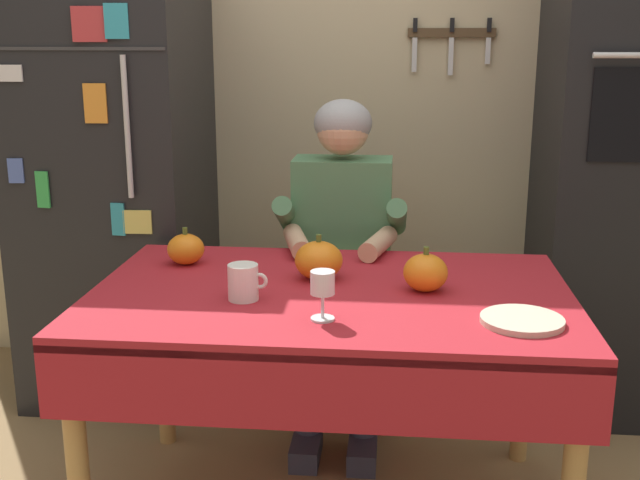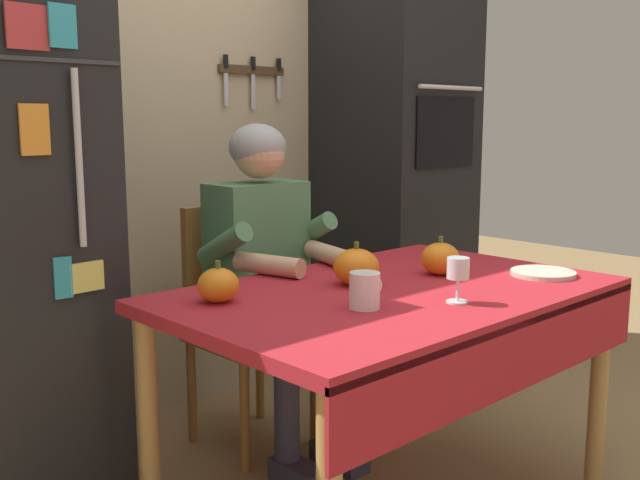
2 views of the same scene
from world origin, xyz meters
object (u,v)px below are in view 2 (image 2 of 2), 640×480
object	(u,v)px
chair_behind_person	(239,313)
pumpkin_medium	(356,267)
wall_oven	(395,162)
seated_person	(269,263)
wine_glass	(457,272)
serving_tray	(543,273)
dining_table	(395,316)
coffee_mug	(365,290)
pumpkin_large	(440,259)
pumpkin_small	(218,285)

from	to	relation	value
chair_behind_person	pumpkin_medium	world-z (taller)	chair_behind_person
wall_oven	seated_person	bearing A→B (deg)	-163.28
wine_glass	serving_tray	bearing A→B (deg)	2.70
dining_table	coffee_mug	xyz separation A→B (m)	(-0.24, -0.09, 0.13)
seated_person	wine_glass	xyz separation A→B (m)	(0.01, -0.83, 0.09)
chair_behind_person	wine_glass	size ratio (longest dim) A/B	7.02
chair_behind_person	pumpkin_medium	xyz separation A→B (m)	(-0.03, -0.67, 0.29)
pumpkin_large	chair_behind_person	bearing A→B (deg)	110.86
dining_table	seated_person	bearing A→B (deg)	91.13
coffee_mug	serving_tray	distance (m)	0.76
coffee_mug	wine_glass	world-z (taller)	wine_glass
wall_oven	serving_tray	distance (m)	1.29
chair_behind_person	coffee_mug	world-z (taller)	chair_behind_person
wall_oven	chair_behind_person	world-z (taller)	wall_oven
dining_table	pumpkin_medium	bearing A→B (deg)	109.90
pumpkin_small	coffee_mug	bearing A→B (deg)	-52.62
coffee_mug	pumpkin_large	size ratio (longest dim) A/B	0.86
wall_oven	coffee_mug	distance (m)	1.66
seated_person	coffee_mug	world-z (taller)	seated_person
pumpkin_medium	dining_table	bearing A→B (deg)	-70.10
seated_person	coffee_mug	xyz separation A→B (m)	(-0.22, -0.69, 0.05)
wall_oven	pumpkin_small	bearing A→B (deg)	-156.32
coffee_mug	pumpkin_medium	distance (m)	0.29
wall_oven	wine_glass	distance (m)	1.58
pumpkin_large	dining_table	bearing A→B (deg)	-171.50
chair_behind_person	wall_oven	bearing A→B (deg)	6.99
dining_table	pumpkin_medium	xyz separation A→B (m)	(-0.05, 0.13, 0.14)
pumpkin_small	seated_person	bearing A→B (deg)	36.64
wine_glass	chair_behind_person	bearing A→B (deg)	90.50
wine_glass	serving_tray	distance (m)	0.53
dining_table	serving_tray	bearing A→B (deg)	-21.81
wall_oven	pumpkin_medium	world-z (taller)	wall_oven
wine_glass	pumpkin_medium	xyz separation A→B (m)	(-0.04, 0.36, -0.03)
coffee_mug	pumpkin_large	bearing A→B (deg)	14.39
wall_oven	wine_glass	size ratio (longest dim) A/B	15.85
pumpkin_large	pumpkin_medium	distance (m)	0.33
pumpkin_medium	pumpkin_small	xyz separation A→B (m)	(-0.45, 0.12, -0.01)
chair_behind_person	pumpkin_medium	size ratio (longest dim) A/B	6.35
wall_oven	coffee_mug	size ratio (longest dim) A/B	18.53
wall_oven	pumpkin_large	bearing A→B (deg)	-131.33
wine_glass	pumpkin_large	world-z (taller)	same
chair_behind_person	pumpkin_small	world-z (taller)	chair_behind_person
dining_table	pumpkin_small	distance (m)	0.57
seated_person	dining_table	bearing A→B (deg)	-88.87
pumpkin_large	pumpkin_medium	xyz separation A→B (m)	(-0.32, 0.09, 0.00)
coffee_mug	serving_tray	world-z (taller)	coffee_mug
seated_person	pumpkin_medium	distance (m)	0.48
chair_behind_person	wine_glass	bearing A→B (deg)	-89.50
wall_oven	coffee_mug	xyz separation A→B (m)	(-1.29, -1.01, -0.26)
pumpkin_large	pumpkin_medium	world-z (taller)	pumpkin_medium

